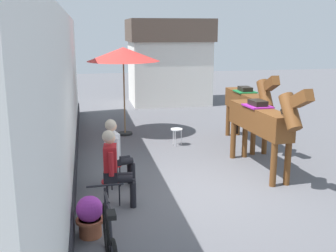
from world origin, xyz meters
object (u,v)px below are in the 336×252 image
(seated_visitor_near, at_px, (114,164))
(spare_stool_white, at_px, (177,131))
(saddled_horse_far, at_px, (248,103))
(cafe_parasol, at_px, (123,55))
(seated_visitor_far, at_px, (116,150))
(leaning_bicycle, at_px, (110,243))
(saddled_horse_near, at_px, (262,121))
(flower_planter_near, at_px, (90,216))

(seated_visitor_near, relative_size, spare_stool_white, 3.02)
(saddled_horse_far, distance_m, cafe_parasol, 3.80)
(saddled_horse_far, relative_size, cafe_parasol, 1.16)
(seated_visitor_far, distance_m, leaning_bicycle, 2.98)
(leaning_bicycle, bearing_deg, seated_visitor_near, 84.04)
(saddled_horse_near, bearing_deg, flower_planter_near, -149.25)
(saddled_horse_far, bearing_deg, spare_stool_white, 169.34)
(seated_visitor_far, height_order, flower_planter_near, seated_visitor_far)
(seated_visitor_near, bearing_deg, leaning_bicycle, -95.96)
(seated_visitor_near, xyz_separation_m, spare_stool_white, (1.93, 3.65, -0.38))
(saddled_horse_far, bearing_deg, saddled_horse_near, -104.24)
(seated_visitor_near, distance_m, saddled_horse_far, 5.04)
(seated_visitor_near, height_order, flower_planter_near, seated_visitor_near)
(saddled_horse_far, height_order, cafe_parasol, cafe_parasol)
(saddled_horse_near, height_order, saddled_horse_far, same)
(seated_visitor_far, height_order, leaning_bicycle, seated_visitor_far)
(seated_visitor_far, relative_size, spare_stool_white, 3.02)
(seated_visitor_near, xyz_separation_m, cafe_parasol, (0.68, 5.11, 1.59))
(seated_visitor_near, xyz_separation_m, leaning_bicycle, (-0.21, -2.03, -0.38))
(saddled_horse_near, bearing_deg, spare_stool_white, 118.34)
(saddled_horse_far, bearing_deg, seated_visitor_near, -139.01)
(saddled_horse_near, height_order, flower_planter_near, saddled_horse_near)
(leaning_bicycle, bearing_deg, saddled_horse_near, 42.81)
(saddled_horse_far, relative_size, leaning_bicycle, 1.70)
(saddled_horse_far, height_order, spare_stool_white, saddled_horse_far)
(cafe_parasol, bearing_deg, flower_planter_near, -100.45)
(seated_visitor_near, bearing_deg, spare_stool_white, 62.09)
(spare_stool_white, bearing_deg, seated_visitor_near, -117.91)
(seated_visitor_far, relative_size, cafe_parasol, 0.54)
(saddled_horse_far, xyz_separation_m, flower_planter_near, (-4.25, -4.32, -0.82))
(saddled_horse_near, bearing_deg, seated_visitor_far, -175.03)
(leaning_bicycle, distance_m, spare_stool_white, 6.07)
(spare_stool_white, bearing_deg, seated_visitor_far, -123.92)
(seated_visitor_far, relative_size, flower_planter_near, 2.17)
(flower_planter_near, height_order, leaning_bicycle, leaning_bicycle)
(saddled_horse_near, relative_size, saddled_horse_far, 1.00)
(flower_planter_near, xyz_separation_m, spare_stool_white, (2.39, 4.67, 0.07))
(flower_planter_near, bearing_deg, saddled_horse_near, 30.75)
(seated_visitor_far, distance_m, saddled_horse_near, 3.20)
(saddled_horse_near, xyz_separation_m, saddled_horse_far, (0.54, 2.11, 0.00))
(leaning_bicycle, distance_m, cafe_parasol, 7.45)
(saddled_horse_near, bearing_deg, cafe_parasol, 123.38)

